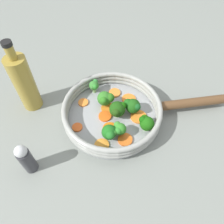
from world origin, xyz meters
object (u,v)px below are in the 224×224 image
(carrot_slice_0, at_px, (129,99))
(carrot_slice_10, at_px, (105,116))
(broccoli_floret_0, at_px, (120,129))
(carrot_slice_5, at_px, (115,93))
(broccoli_floret_4, at_px, (105,99))
(broccoli_floret_3, at_px, (147,122))
(carrot_slice_6, at_px, (108,108))
(carrot_slice_9, at_px, (77,127))
(skillet, at_px, (112,117))
(oil_bottle, at_px, (24,83))
(broccoli_floret_6, at_px, (94,86))
(carrot_slice_7, at_px, (125,140))
(broccoli_floret_5, at_px, (118,109))
(carrot_slice_2, at_px, (102,145))
(broccoli_floret_1, at_px, (110,133))
(carrot_slice_3, at_px, (110,129))
(carrot_slice_4, at_px, (138,117))
(carrot_slice_8, at_px, (118,110))
(broccoli_floret_2, at_px, (132,106))
(salt_shaker, at_px, (26,159))

(carrot_slice_0, relative_size, carrot_slice_10, 1.15)
(carrot_slice_0, height_order, broccoli_floret_0, broccoli_floret_0)
(carrot_slice_5, bearing_deg, broccoli_floret_4, 178.15)
(broccoli_floret_3, bearing_deg, carrot_slice_6, 85.17)
(carrot_slice_9, xyz_separation_m, broccoli_floret_0, (0.03, -0.12, 0.03))
(carrot_slice_5, xyz_separation_m, carrot_slice_9, (-0.16, 0.03, -0.00))
(skillet, bearing_deg, oil_bottle, 104.85)
(carrot_slice_9, distance_m, broccoli_floret_6, 0.15)
(skillet, bearing_deg, broccoli_floret_3, -87.30)
(broccoli_floret_3, bearing_deg, broccoli_floret_6, 75.42)
(carrot_slice_7, distance_m, oil_bottle, 0.32)
(carrot_slice_0, distance_m, oil_bottle, 0.31)
(carrot_slice_5, bearing_deg, broccoli_floret_5, -147.67)
(carrot_slice_2, relative_size, broccoli_floret_1, 0.79)
(carrot_slice_3, bearing_deg, carrot_slice_9, 114.36)
(carrot_slice_0, distance_m, broccoli_floret_3, 0.12)
(skillet, height_order, carrot_slice_6, carrot_slice_6)
(carrot_slice_9, relative_size, broccoli_floret_5, 0.55)
(broccoli_floret_5, relative_size, oil_bottle, 0.23)
(carrot_slice_3, bearing_deg, oil_bottle, 94.06)
(carrot_slice_0, xyz_separation_m, carrot_slice_6, (-0.06, 0.04, 0.00))
(carrot_slice_4, xyz_separation_m, carrot_slice_7, (-0.09, 0.00, 0.00))
(carrot_slice_8, xyz_separation_m, oil_bottle, (-0.09, 0.25, 0.08))
(broccoli_floret_4, bearing_deg, carrot_slice_10, -153.91)
(broccoli_floret_0, height_order, oil_bottle, oil_bottle)
(skillet, distance_m, carrot_slice_3, 0.05)
(carrot_slice_5, height_order, carrot_slice_6, same)
(broccoli_floret_1, relative_size, broccoli_floret_2, 0.95)
(broccoli_floret_0, bearing_deg, carrot_slice_10, 60.52)
(broccoli_floret_6, relative_size, salt_shaker, 0.42)
(carrot_slice_7, height_order, broccoli_floret_1, broccoli_floret_1)
(carrot_slice_4, bearing_deg, broccoli_floret_3, -126.69)
(broccoli_floret_4, distance_m, salt_shaker, 0.27)
(carrot_slice_5, xyz_separation_m, carrot_slice_7, (-0.14, -0.10, 0.00))
(broccoli_floret_3, bearing_deg, carrot_slice_8, 79.33)
(carrot_slice_4, bearing_deg, broccoli_floret_5, 112.80)
(carrot_slice_9, height_order, broccoli_floret_2, broccoli_floret_2)
(skillet, relative_size, carrot_slice_6, 6.51)
(broccoli_floret_2, xyz_separation_m, broccoli_floret_5, (-0.03, 0.03, 0.00))
(carrot_slice_3, relative_size, carrot_slice_6, 1.00)
(carrot_slice_8, height_order, carrot_slice_10, carrot_slice_10)
(carrot_slice_7, distance_m, carrot_slice_8, 0.10)
(carrot_slice_9, distance_m, broccoli_floret_5, 0.12)
(carrot_slice_6, relative_size, salt_shaker, 0.39)
(skillet, height_order, broccoli_floret_6, broccoli_floret_6)
(carrot_slice_9, bearing_deg, broccoli_floret_3, -62.38)
(carrot_slice_10, bearing_deg, carrot_slice_3, -133.55)
(carrot_slice_5, distance_m, broccoli_floret_5, 0.09)
(broccoli_floret_3, xyz_separation_m, broccoli_floret_5, (0.00, 0.09, 0.00))
(carrot_slice_0, xyz_separation_m, broccoli_floret_2, (-0.04, -0.03, 0.03))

